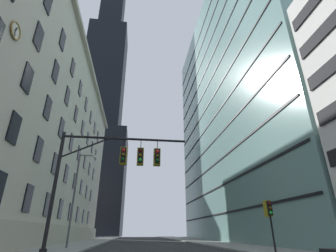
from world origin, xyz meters
TOP-DOWN VIEW (x-y plane):
  - station_building at (-17.92, 23.51)m, footprint 14.50×59.03m
  - dark_skyscraper at (-20.21, 97.12)m, footprint 26.78×26.78m
  - glass_office_midrise at (19.28, 31.19)m, footprint 16.67×49.62m
  - traffic_signal_mast at (-3.32, 5.10)m, footprint 7.56×0.63m
  - traffic_light_near_right at (6.66, 6.80)m, footprint 0.40×0.63m
  - street_lamppost at (-7.69, 15.55)m, footprint 1.81×0.32m

SIDE VIEW (x-z plane):
  - traffic_light_near_right at x=6.66m, z-range 1.09..4.32m
  - traffic_signal_mast at x=-3.32m, z-range 1.69..8.47m
  - street_lamppost at x=-7.69m, z-range 0.85..9.40m
  - station_building at x=-17.92m, z-range -0.02..27.94m
  - glass_office_midrise at x=19.28m, z-range 0.00..49.75m
  - dark_skyscraper at x=-20.21m, z-range -38.26..155.88m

